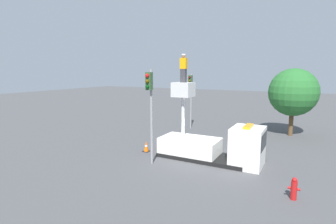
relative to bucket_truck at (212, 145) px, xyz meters
name	(u,v)px	position (x,y,z in m)	size (l,w,h in m)	color
ground_plane	(202,158)	(-0.58, 0.00, -0.97)	(120.00, 120.00, 0.00)	#4C4C4F
bucket_truck	(212,145)	(0.00, 0.00, 0.00)	(6.33, 2.15, 4.74)	black
worker	(183,68)	(-1.94, 0.00, 4.64)	(0.40, 0.26, 1.75)	#38383D
traffic_light_pole	(150,98)	(-2.91, -2.40, 2.93)	(0.34, 0.57, 5.53)	gray
traffic_light_across	(191,90)	(-4.72, 7.58, 2.72)	(0.34, 0.57, 5.21)	gray
fire_hydrant	(294,189)	(4.76, -3.17, -0.49)	(0.50, 0.26, 0.99)	red
traffic_cone_rear	(146,147)	(-4.48, -0.45, -0.63)	(0.43, 0.43, 0.72)	black
tree_left_bg	(293,92)	(3.88, 9.15, 2.71)	(3.97, 3.97, 5.68)	brown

